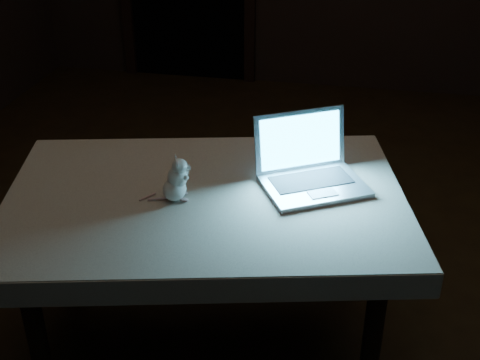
# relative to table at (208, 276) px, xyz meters

# --- Properties ---
(floor) EXTENTS (5.00, 5.00, 0.00)m
(floor) POSITION_rel_table_xyz_m (0.23, 0.45, -0.34)
(floor) COLOR black
(floor) RESTS_ON ground
(table) EXTENTS (1.43, 1.09, 0.68)m
(table) POSITION_rel_table_xyz_m (0.00, 0.00, 0.00)
(table) COLOR black
(table) RESTS_ON floor
(tablecloth) EXTENTS (1.56, 1.25, 0.09)m
(tablecloth) POSITION_rel_table_xyz_m (0.02, 0.06, 0.31)
(tablecloth) COLOR beige
(tablecloth) RESTS_ON table
(laptop) EXTENTS (0.45, 0.43, 0.23)m
(laptop) POSITION_rel_table_xyz_m (0.36, 0.12, 0.47)
(laptop) COLOR #AEAEB3
(laptop) RESTS_ON tablecloth
(plush_mouse) EXTENTS (0.15, 0.15, 0.16)m
(plush_mouse) POSITION_rel_table_xyz_m (-0.09, -0.04, 0.43)
(plush_mouse) COLOR white
(plush_mouse) RESTS_ON tablecloth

